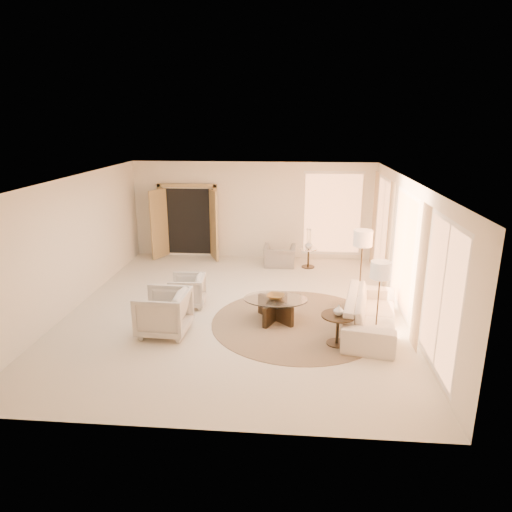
# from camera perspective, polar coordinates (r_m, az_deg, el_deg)

# --- Properties ---
(room) EXTENTS (7.04, 8.04, 2.83)m
(room) POSITION_cam_1_polar(r_m,az_deg,el_deg) (9.46, -2.62, 1.10)
(room) COLOR beige
(room) RESTS_ON ground
(windows_right) EXTENTS (0.10, 6.40, 2.40)m
(windows_right) POSITION_cam_1_polar(r_m,az_deg,el_deg) (9.76, 17.99, 0.47)
(windows_right) COLOR #F49E61
(windows_right) RESTS_ON room
(window_back_corner) EXTENTS (1.70, 0.10, 2.40)m
(window_back_corner) POSITION_cam_1_polar(r_m,az_deg,el_deg) (13.29, 9.55, 5.21)
(window_back_corner) COLOR #F49E61
(window_back_corner) RESTS_ON room
(curtains_right) EXTENTS (0.06, 5.20, 2.60)m
(curtains_right) POSITION_cam_1_polar(r_m,az_deg,el_deg) (10.61, 16.67, 1.57)
(curtains_right) COLOR tan
(curtains_right) RESTS_ON room
(french_doors) EXTENTS (1.95, 0.66, 2.16)m
(french_doors) POSITION_cam_1_polar(r_m,az_deg,el_deg) (13.53, -8.52, 4.24)
(french_doors) COLOR tan
(french_doors) RESTS_ON room
(area_rug) EXTENTS (4.17, 4.17, 0.01)m
(area_rug) POSITION_cam_1_polar(r_m,az_deg,el_deg) (9.34, 5.22, -8.27)
(area_rug) COLOR #493727
(area_rug) RESTS_ON room
(sofa) EXTENTS (1.35, 2.52, 0.70)m
(sofa) POSITION_cam_1_polar(r_m,az_deg,el_deg) (9.16, 14.12, -6.91)
(sofa) COLOR beige
(sofa) RESTS_ON room
(armchair_left) EXTENTS (0.74, 0.79, 0.76)m
(armchair_left) POSITION_cam_1_polar(r_m,az_deg,el_deg) (10.11, -8.60, -4.13)
(armchair_left) COLOR beige
(armchair_left) RESTS_ON room
(armchair_right) EXTENTS (0.90, 0.95, 0.94)m
(armchair_right) POSITION_cam_1_polar(r_m,az_deg,el_deg) (8.87, -11.49, -6.68)
(armchair_right) COLOR beige
(armchair_right) RESTS_ON room
(accent_chair) EXTENTS (0.88, 0.58, 0.77)m
(accent_chair) POSITION_cam_1_polar(r_m,az_deg,el_deg) (12.71, 2.98, 0.42)
(accent_chair) COLOR gray
(accent_chair) RESTS_ON room
(coffee_table) EXTENTS (1.52, 1.52, 0.47)m
(coffee_table) POSITION_cam_1_polar(r_m,az_deg,el_deg) (9.31, 2.44, -6.33)
(coffee_table) COLOR black
(coffee_table) RESTS_ON room
(end_table) EXTENTS (0.61, 0.61, 0.58)m
(end_table) POSITION_cam_1_polar(r_m,az_deg,el_deg) (8.44, 10.19, -8.39)
(end_table) COLOR black
(end_table) RESTS_ON room
(side_table) EXTENTS (0.47, 0.47, 0.54)m
(side_table) POSITION_cam_1_polar(r_m,az_deg,el_deg) (12.67, 6.57, 0.00)
(side_table) COLOR #2E2519
(side_table) RESTS_ON room
(floor_lamp_near) EXTENTS (0.41, 0.41, 1.68)m
(floor_lamp_near) POSITION_cam_1_polar(r_m,az_deg,el_deg) (10.05, 13.20, 1.76)
(floor_lamp_near) COLOR #2E2519
(floor_lamp_near) RESTS_ON room
(floor_lamp_far) EXTENTS (0.36, 0.36, 1.50)m
(floor_lamp_far) POSITION_cam_1_polar(r_m,az_deg,el_deg) (8.52, 15.28, -2.14)
(floor_lamp_far) COLOR #2E2519
(floor_lamp_far) RESTS_ON room
(bowl) EXTENTS (0.43, 0.43, 0.09)m
(bowl) POSITION_cam_1_polar(r_m,az_deg,el_deg) (9.23, 2.46, -5.09)
(bowl) COLOR brown
(bowl) RESTS_ON coffee_table
(end_vase) EXTENTS (0.23, 0.23, 0.19)m
(end_vase) POSITION_cam_1_polar(r_m,az_deg,el_deg) (8.33, 10.28, -6.68)
(end_vase) COLOR silver
(end_vase) RESTS_ON end_table
(side_vase) EXTENTS (0.26, 0.26, 0.23)m
(side_vase) POSITION_cam_1_polar(r_m,az_deg,el_deg) (12.58, 6.62, 1.42)
(side_vase) COLOR silver
(side_vase) RESTS_ON side_table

